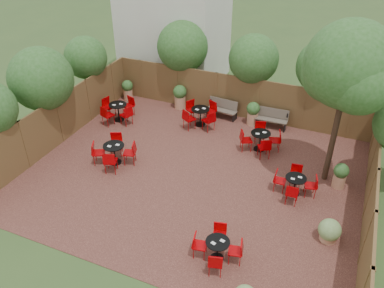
% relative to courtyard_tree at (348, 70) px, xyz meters
% --- Properties ---
extents(ground, '(80.00, 80.00, 0.00)m').
position_rel_courtyard_tree_xyz_m(ground, '(-4.52, -1.68, -4.25)').
color(ground, '#354F23').
rests_on(ground, ground).
extents(courtyard_paving, '(12.00, 10.00, 0.02)m').
position_rel_courtyard_tree_xyz_m(courtyard_paving, '(-4.52, -1.68, -4.24)').
color(courtyard_paving, '#391C17').
rests_on(courtyard_paving, ground).
extents(fence_back, '(12.00, 0.08, 2.00)m').
position_rel_courtyard_tree_xyz_m(fence_back, '(-4.52, 3.32, -3.25)').
color(fence_back, brown).
rests_on(fence_back, ground).
extents(fence_left, '(0.08, 10.00, 2.00)m').
position_rel_courtyard_tree_xyz_m(fence_left, '(-10.52, -1.68, -3.25)').
color(fence_left, brown).
rests_on(fence_left, ground).
extents(fence_right, '(0.08, 10.00, 2.00)m').
position_rel_courtyard_tree_xyz_m(fence_right, '(1.48, -1.68, -3.25)').
color(fence_right, brown).
rests_on(fence_right, ground).
extents(neighbour_building, '(5.00, 4.00, 8.00)m').
position_rel_courtyard_tree_xyz_m(neighbour_building, '(-9.02, 6.32, -0.25)').
color(neighbour_building, beige).
rests_on(neighbour_building, ground).
extents(overhang_foliage, '(15.36, 10.45, 2.52)m').
position_rel_courtyard_tree_xyz_m(overhang_foliage, '(-6.38, 1.38, -1.57)').
color(overhang_foliage, '#25511A').
rests_on(overhang_foliage, ground).
extents(courtyard_tree, '(2.94, 2.86, 5.84)m').
position_rel_courtyard_tree_xyz_m(courtyard_tree, '(0.00, 0.00, 0.00)').
color(courtyard_tree, black).
rests_on(courtyard_tree, courtyard_paving).
extents(park_bench_left, '(1.43, 0.58, 0.86)m').
position_rel_courtyard_tree_xyz_m(park_bench_left, '(-5.04, 2.94, -3.79)').
color(park_bench_left, brown).
rests_on(park_bench_left, courtyard_paving).
extents(park_bench_right, '(1.41, 0.48, 0.87)m').
position_rel_courtyard_tree_xyz_m(park_bench_right, '(-2.72, 2.94, -3.78)').
color(park_bench_right, brown).
rests_on(park_bench_right, courtyard_paving).
extents(bistro_tables, '(10.04, 8.55, 0.93)m').
position_rel_courtyard_tree_xyz_m(bistro_tables, '(-5.19, -0.52, -3.78)').
color(bistro_tables, black).
rests_on(bistro_tables, courtyard_paving).
extents(planters, '(11.09, 3.90, 1.17)m').
position_rel_courtyard_tree_xyz_m(planters, '(-5.46, 2.32, -3.65)').
color(planters, '#AC7756').
rests_on(planters, courtyard_paving).
extents(low_shrubs, '(2.31, 3.90, 0.74)m').
position_rel_courtyard_tree_xyz_m(low_shrubs, '(-0.01, -5.11, -3.89)').
color(low_shrubs, '#AC7756').
rests_on(low_shrubs, courtyard_paving).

